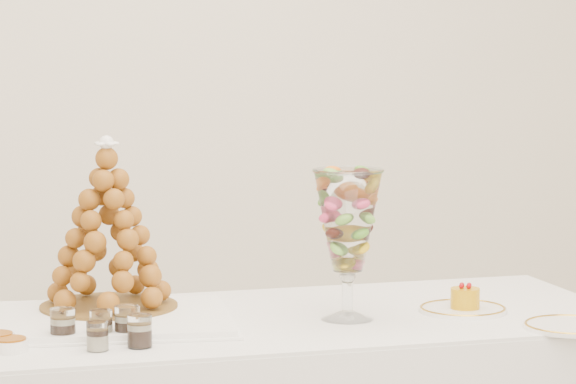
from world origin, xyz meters
name	(u,v)px	position (x,y,z in m)	size (l,w,h in m)	color
lace_tray	(104,320)	(-0.42, 0.27, 0.69)	(0.57, 0.43, 0.02)	white
macaron_vase	(348,223)	(0.14, 0.15, 0.91)	(0.16, 0.16, 0.35)	white
cake_plate	(463,310)	(0.44, 0.15, 0.69)	(0.21, 0.21, 0.01)	white
spare_plate	(571,326)	(0.59, -0.09, 0.69)	(0.22, 0.22, 0.01)	white
verrine_a	(63,325)	(-0.53, 0.11, 0.72)	(0.06, 0.06, 0.07)	white
verrine_b	(101,326)	(-0.45, 0.10, 0.72)	(0.05, 0.05, 0.07)	white
verrine_c	(127,323)	(-0.39, 0.09, 0.72)	(0.06, 0.06, 0.07)	white
verrine_d	(97,336)	(-0.47, 0.00, 0.72)	(0.05, 0.05, 0.06)	white
verrine_e	(140,331)	(-0.38, 0.01, 0.72)	(0.05, 0.05, 0.07)	white
ramekin_front	(9,345)	(-0.65, 0.05, 0.70)	(0.08, 0.08, 0.02)	white
croquembouche	(108,225)	(-0.39, 0.36, 0.90)	(0.33, 0.33, 0.41)	brown
mousse_cake	(465,298)	(0.44, 0.15, 0.72)	(0.07, 0.07, 0.06)	#D19509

